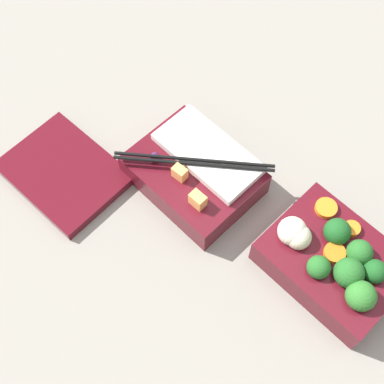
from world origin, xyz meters
The scene contains 4 objects.
ground_plane centered at (0.00, 0.00, 0.00)m, with size 3.00×3.00×0.00m, color gray.
bento_tray_vegetable centered at (-0.11, -0.02, 0.03)m, with size 0.18×0.14×0.08m.
bento_tray_rice centered at (0.12, 0.02, 0.03)m, with size 0.18×0.15×0.07m.
bento_lid centered at (0.26, 0.15, 0.01)m, with size 0.18×0.13×0.02m, color #510F19.
Camera 1 is at (-0.17, 0.30, 0.70)m, focal length 50.00 mm.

